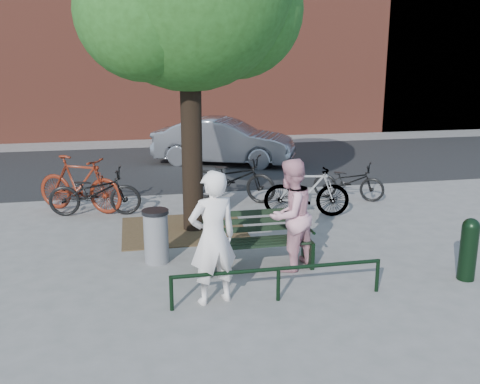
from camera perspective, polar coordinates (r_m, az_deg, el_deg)
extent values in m
plane|color=gray|center=(8.81, 1.97, -8.11)|extent=(90.00, 90.00, 0.00)
cube|color=brown|center=(10.69, -6.03, -3.98)|extent=(2.40, 2.00, 0.02)
cube|color=black|center=(16.86, -4.78, 2.92)|extent=(40.00, 7.00, 0.01)
cube|color=black|center=(8.58, -3.52, -7.15)|extent=(0.06, 0.52, 0.45)
cube|color=black|center=(8.64, -3.78, -3.85)|extent=(0.06, 0.06, 0.44)
cylinder|color=black|center=(8.35, -3.47, -4.81)|extent=(0.04, 0.36, 0.04)
cube|color=black|center=(8.95, 7.25, -6.31)|extent=(0.06, 0.52, 0.45)
cube|color=black|center=(9.01, 6.87, -3.15)|extent=(0.06, 0.06, 0.44)
cylinder|color=black|center=(8.73, 7.54, -4.05)|extent=(0.04, 0.36, 0.04)
cube|color=black|center=(8.65, 1.99, -5.36)|extent=(1.64, 0.46, 0.04)
cube|color=black|center=(8.77, 1.66, -3.07)|extent=(1.64, 0.03, 0.47)
cylinder|color=black|center=(7.42, -7.33, -10.66)|extent=(0.06, 0.06, 0.50)
cylinder|color=black|center=(7.65, 4.11, -9.76)|extent=(0.06, 0.06, 0.50)
cylinder|color=black|center=(8.16, 14.43, -8.61)|extent=(0.06, 0.06, 0.50)
cylinder|color=black|center=(7.56, 4.14, -8.17)|extent=(3.00, 0.06, 0.06)
cylinder|color=black|center=(10.27, -5.19, 6.13)|extent=(0.40, 0.40, 3.80)
sphere|color=#214A17|center=(10.63, -0.59, 18.90)|extent=(2.60, 2.60, 2.60)
sphere|color=#214A17|center=(9.73, -10.16, 18.50)|extent=(2.40, 2.40, 2.40)
imported|color=white|center=(7.35, -2.91, -4.91)|extent=(0.78, 0.61, 1.90)
imported|color=pink|center=(8.54, 5.35, -2.46)|extent=(1.11, 1.07, 1.81)
cylinder|color=black|center=(8.95, 23.15, -6.03)|extent=(0.26, 0.26, 0.85)
sphere|color=black|center=(8.82, 23.43, -3.42)|extent=(0.26, 0.26, 0.26)
cylinder|color=gray|center=(9.01, -8.93, -4.87)|extent=(0.40, 0.40, 0.85)
cylinder|color=black|center=(8.87, -9.05, -2.11)|extent=(0.44, 0.44, 0.06)
imported|color=black|center=(11.87, -15.24, -0.01)|extent=(2.02, 0.91, 1.03)
imported|color=#5E1C0D|center=(12.21, -16.74, 0.82)|extent=(2.10, 1.54, 1.25)
imported|color=black|center=(12.60, -0.74, 1.49)|extent=(2.16, 1.67, 1.09)
imported|color=gray|center=(11.45, 7.12, 0.05)|extent=(1.89, 0.89, 1.09)
imported|color=black|center=(12.99, 11.50, 1.13)|extent=(1.75, 1.41, 0.89)
imported|color=gray|center=(16.85, -1.73, 5.42)|extent=(4.63, 3.15, 1.44)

